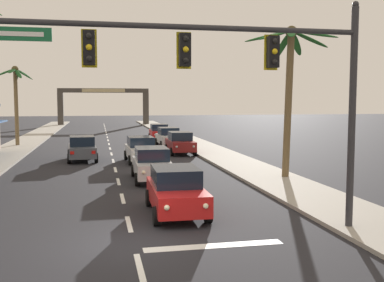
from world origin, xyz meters
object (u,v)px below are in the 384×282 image
sedan_parked_mid_kerb (180,143)px  palm_left_third (16,89)px  sedan_parked_far_kerb (169,137)px  palm_right_second (290,69)px  sedan_fifth_in_queue (141,149)px  sedan_oncoming_far (82,148)px  town_gateway_arch (104,101)px  traffic_signal_mast (242,69)px  sedan_parked_nearest_kerb (159,132)px  sedan_lead_at_stop_bar (176,190)px  sedan_third_in_queue (152,164)px

sedan_parked_mid_kerb → palm_left_third: (-13.21, 8.26, 4.25)m
palm_left_third → sedan_parked_mid_kerb: bearing=-32.0°
sedan_parked_far_kerb → palm_right_second: palm_right_second is taller
sedan_fifth_in_queue → palm_left_third: palm_left_third is taller
sedan_oncoming_far → town_gateway_arch: 44.91m
palm_left_third → sedan_parked_far_kerb: bearing=-11.0°
sedan_oncoming_far → sedan_parked_mid_kerb: same height
traffic_signal_mast → sedan_oncoming_far: traffic_signal_mast is taller
sedan_fifth_in_queue → sedan_parked_nearest_kerb: same height
sedan_fifth_in_queue → sedan_oncoming_far: 4.15m
sedan_fifth_in_queue → palm_left_third: size_ratio=0.63×
town_gateway_arch → sedan_fifth_in_queue: bearing=-87.8°
sedan_parked_nearest_kerb → sedan_fifth_in_queue: bearing=-101.8°
sedan_lead_at_stop_bar → sedan_parked_mid_kerb: 18.61m
sedan_lead_at_stop_bar → sedan_fifth_in_queue: size_ratio=0.99×
sedan_parked_nearest_kerb → town_gateway_arch: size_ratio=0.31×
sedan_oncoming_far → palm_left_third: (-5.96, 10.86, 4.25)m
palm_left_third → sedan_third_in_queue: bearing=-63.4°
traffic_signal_mast → sedan_parked_nearest_kerb: (1.93, 33.20, -4.16)m
sedan_parked_nearest_kerb → town_gateway_arch: bearing=99.5°
sedan_oncoming_far → sedan_third_in_queue: bearing=-66.3°
sedan_oncoming_far → palm_left_third: size_ratio=0.64×
town_gateway_arch → sedan_parked_mid_kerb: bearing=-83.0°
sedan_parked_nearest_kerb → palm_right_second: palm_right_second is taller
palm_left_third → town_gateway_arch: 34.85m
sedan_parked_far_kerb → palm_right_second: size_ratio=0.57×
sedan_parked_nearest_kerb → town_gateway_arch: town_gateway_arch is taller
sedan_parked_far_kerb → palm_left_third: bearing=169.0°
palm_right_second → sedan_oncoming_far: bearing=138.1°
palm_right_second → town_gateway_arch: 55.15m
sedan_third_in_queue → sedan_lead_at_stop_bar: bearing=-89.6°
sedan_third_in_queue → palm_right_second: (6.99, -1.06, 4.83)m
sedan_lead_at_stop_bar → palm_left_third: palm_left_third is taller
sedan_parked_mid_kerb → sedan_parked_far_kerb: 5.70m
sedan_lead_at_stop_bar → town_gateway_arch: 60.56m
palm_right_second → sedan_parked_nearest_kerb: bearing=98.5°
sedan_oncoming_far → sedan_parked_mid_kerb: bearing=19.7°
sedan_fifth_in_queue → palm_right_second: bearing=-49.7°
traffic_signal_mast → palm_left_third: bearing=110.6°
sedan_parked_nearest_kerb → town_gateway_arch: (-5.11, 30.45, 3.10)m
sedan_oncoming_far → sedan_parked_nearest_kerb: (7.17, 14.31, 0.00)m
sedan_parked_mid_kerb → palm_left_third: palm_left_third is taller
sedan_parked_nearest_kerb → palm_left_third: 14.23m
sedan_oncoming_far → palm_right_second: (10.77, -9.67, 4.83)m
palm_left_third → sedan_oncoming_far: bearing=-61.2°
sedan_third_in_queue → sedan_fifth_in_queue: size_ratio=0.99×
traffic_signal_mast → sedan_parked_nearest_kerb: bearing=86.7°
sedan_fifth_in_queue → sedan_oncoming_far: same height
sedan_parked_nearest_kerb → palm_left_third: (-13.13, -3.45, 4.25)m
sedan_parked_nearest_kerb → town_gateway_arch: 31.03m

